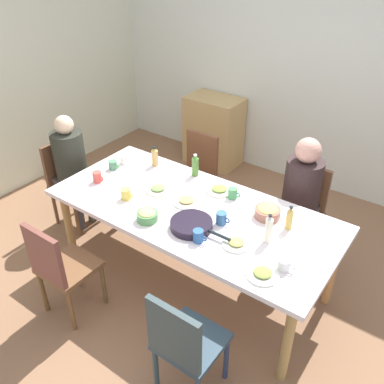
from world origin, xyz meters
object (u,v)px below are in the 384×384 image
at_px(chair_2, 301,207).
at_px(chair_1, 184,343).
at_px(person_4, 71,162).
at_px(plate_3, 186,201).
at_px(plate_2, 236,243).
at_px(bowl_1, 147,215).
at_px(person_2, 301,190).
at_px(bottle_2, 155,157).
at_px(cup_1, 124,160).
at_px(cup_3, 222,218).
at_px(plate_1, 219,190).
at_px(bowl_0, 268,212).
at_px(bottle_3, 195,166).
at_px(chair_4, 69,178).
at_px(cup_4, 198,236).
at_px(bottle_1, 289,218).
at_px(chair_3, 60,266).
at_px(cup_2, 233,193).
at_px(serving_pan, 192,225).
at_px(cup_0, 113,165).
at_px(cup_7, 284,264).
at_px(dining_table, 192,214).
at_px(bottle_0, 269,229).
at_px(plate_0, 158,189).
at_px(chair_0, 197,170).
at_px(cup_6, 97,177).
at_px(side_cabinet, 214,131).
at_px(cup_5, 126,194).

bearing_deg(chair_2, chair_1, -90.00).
xyz_separation_m(person_4, plate_3, (1.40, 0.03, 0.07)).
distance_m(plate_2, bowl_1, 0.73).
relative_size(person_2, plate_3, 5.40).
bearing_deg(bottle_2, cup_1, -151.15).
distance_m(cup_1, cup_3, 1.30).
height_order(plate_1, bowl_0, bowl_0).
height_order(chair_2, bottle_3, bottle_3).
relative_size(chair_4, plate_2, 4.39).
relative_size(cup_4, bottle_1, 0.57).
distance_m(chair_3, chair_4, 1.33).
bearing_deg(cup_2, serving_pan, -94.18).
distance_m(plate_1, cup_0, 1.05).
relative_size(cup_2, cup_7, 0.91).
relative_size(chair_2, person_4, 0.74).
xyz_separation_m(chair_3, cup_2, (0.79, 1.22, 0.32)).
bearing_deg(cup_3, bottle_3, 140.55).
xyz_separation_m(chair_2, plate_2, (-0.06, -1.11, 0.28)).
xyz_separation_m(chair_1, plate_3, (-0.67, 0.95, 0.28)).
bearing_deg(cup_3, dining_table, 172.23).
distance_m(chair_1, bottle_2, 1.86).
bearing_deg(plate_1, bottle_1, -11.20).
relative_size(chair_3, bottle_0, 3.79).
bearing_deg(person_4, cup_2, 10.62).
distance_m(bowl_1, bottle_1, 1.08).
bearing_deg(serving_pan, cup_0, 164.82).
distance_m(chair_2, plate_0, 1.34).
bearing_deg(chair_4, chair_0, 43.14).
relative_size(chair_4, cup_6, 7.76).
xyz_separation_m(bowl_0, bottle_3, (-0.83, 0.20, 0.05)).
height_order(serving_pan, side_cabinet, side_cabinet).
distance_m(person_4, serving_pan, 1.65).
xyz_separation_m(dining_table, chair_0, (-0.59, 0.91, -0.20)).
bearing_deg(cup_4, cup_0, 162.07).
bearing_deg(chair_1, cup_1, 143.86).
xyz_separation_m(cup_5, bottle_0, (1.21, 0.18, 0.06)).
distance_m(chair_4, cup_6, 0.74).
bearing_deg(plate_3, cup_2, 45.55).
relative_size(plate_0, cup_4, 1.93).
relative_size(plate_1, plate_2, 1.14).
xyz_separation_m(dining_table, plate_2, (0.53, -0.19, 0.08)).
relative_size(cup_0, cup_7, 0.94).
xyz_separation_m(chair_3, cup_7, (1.50, 0.69, 0.31)).
bearing_deg(chair_0, cup_4, -54.47).
relative_size(dining_table, bowl_0, 11.79).
bearing_deg(bottle_2, person_2, 19.21).
xyz_separation_m(chair_3, plate_0, (0.21, 0.95, 0.28)).
bearing_deg(cup_0, cup_7, -9.43).
relative_size(chair_3, bowl_0, 4.47).
distance_m(person_2, serving_pan, 1.13).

